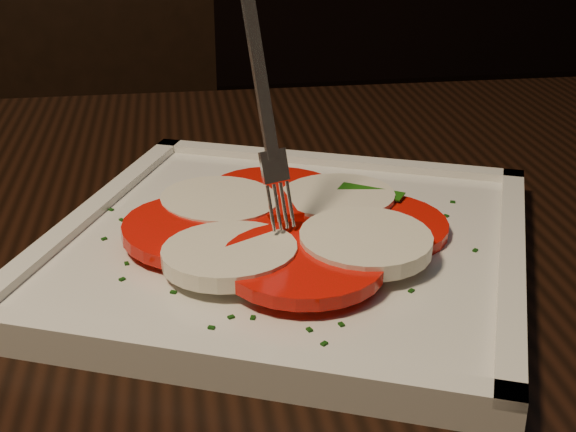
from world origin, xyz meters
name	(u,v)px	position (x,y,z in m)	size (l,w,h in m)	color
table	(211,377)	(-0.05, -0.21, 0.65)	(1.21, 0.82, 0.75)	black
chair	(97,162)	(-0.18, 0.57, 0.53)	(0.44, 0.44, 0.93)	black
plate	(288,248)	(0.00, -0.23, 0.76)	(0.29, 0.29, 0.01)	silver
caprese_salad	(288,225)	(0.00, -0.23, 0.77)	(0.24, 0.23, 0.02)	red
fork	(258,96)	(-0.02, -0.23, 0.86)	(0.02, 0.05, 0.15)	white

